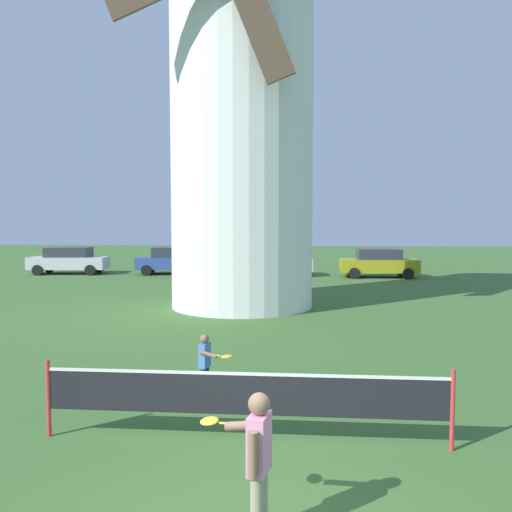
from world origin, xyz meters
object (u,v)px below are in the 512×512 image
object	(u,v)px
tennis_net	(244,394)
parked_car_blue	(173,260)
windmill	(242,94)
parked_car_mustard	(379,263)
player_near	(257,456)
parked_car_silver	(69,260)
player_far	(206,360)
parked_car_cream	(275,262)

from	to	relation	value
tennis_net	parked_car_blue	bearing A→B (deg)	106.31
windmill	parked_car_mustard	xyz separation A→B (m)	(6.40, 10.16, -6.71)
tennis_net	parked_car_mustard	world-z (taller)	parked_car_mustard
windmill	parked_car_mustard	size ratio (longest dim) A/B	3.56
player_near	parked_car_silver	bearing A→B (deg)	118.40
player_far	parked_car_blue	distance (m)	21.25
player_near	tennis_net	bearing A→B (deg)	99.64
parked_car_silver	player_far	bearing A→B (deg)	-59.58
tennis_net	parked_car_blue	xyz separation A→B (m)	(-6.55, 22.39, 0.12)
windmill	parked_car_mustard	distance (m)	13.76
parked_car_silver	parked_car_cream	size ratio (longest dim) A/B	1.07
parked_car_cream	parked_car_mustard	xyz separation A→B (m)	(5.69, -0.27, 0.00)
player_near	player_far	distance (m)	4.18
player_far	tennis_net	bearing A→B (deg)	-65.52
parked_car_blue	parked_car_mustard	world-z (taller)	same
windmill	player_near	bearing A→B (deg)	-83.04
tennis_net	player_far	bearing A→B (deg)	114.48
windmill	parked_car_silver	size ratio (longest dim) A/B	3.28
parked_car_cream	parked_car_mustard	distance (m)	5.70
parked_car_blue	parked_car_cream	xyz separation A→B (m)	(5.96, -0.53, -0.00)
windmill	player_far	xyz separation A→B (m)	(0.42, -9.50, -6.91)
windmill	tennis_net	size ratio (longest dim) A/B	2.64
parked_car_silver	parked_car_cream	distance (m)	12.05
parked_car_blue	player_far	bearing A→B (deg)	-74.50
parked_car_mustard	player_near	bearing A→B (deg)	-101.35
parked_car_blue	parked_car_mustard	xyz separation A→B (m)	(11.65, -0.81, -0.00)
parked_car_blue	player_near	bearing A→B (deg)	-74.24
parked_car_silver	parked_car_cream	bearing A→B (deg)	-0.48
tennis_net	parked_car_cream	size ratio (longest dim) A/B	1.33
parked_car_blue	windmill	bearing A→B (deg)	-64.39
parked_car_silver	tennis_net	bearing A→B (deg)	-60.07
player_far	parked_car_mustard	world-z (taller)	parked_car_mustard
player_near	parked_car_cream	xyz separation A→B (m)	(-0.94, 23.93, 0.00)
tennis_net	parked_car_silver	size ratio (longest dim) A/B	1.24
parked_car_blue	parked_car_mustard	bearing A→B (deg)	-3.96
player_near	player_far	xyz separation A→B (m)	(-1.23, 3.99, -0.19)
parked_car_silver	parked_car_mustard	world-z (taller)	same
tennis_net	parked_car_cream	xyz separation A→B (m)	(-0.59, 21.86, 0.12)
parked_car_blue	parked_car_cream	size ratio (longest dim) A/B	1.03
player_far	parked_car_cream	size ratio (longest dim) A/B	0.25
tennis_net	parked_car_blue	size ratio (longest dim) A/B	1.29
parked_car_silver	parked_car_mustard	size ratio (longest dim) A/B	1.09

